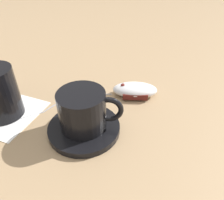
% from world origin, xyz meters
% --- Properties ---
extents(ground_plane, '(3.00, 3.00, 0.00)m').
position_xyz_m(ground_plane, '(0.00, 0.00, 0.00)').
color(ground_plane, '#9E7F5B').
extents(saucer, '(0.14, 0.14, 0.01)m').
position_xyz_m(saucer, '(0.07, -0.04, 0.01)').
color(saucer, black).
rests_on(saucer, ground).
extents(coffee_cup, '(0.12, 0.09, 0.07)m').
position_xyz_m(coffee_cup, '(0.07, -0.03, 0.05)').
color(coffee_cup, black).
rests_on(coffee_cup, saucer).
extents(computer_mouse, '(0.12, 0.10, 0.03)m').
position_xyz_m(computer_mouse, '(0.11, 0.12, 0.02)').
color(computer_mouse, silver).
rests_on(computer_mouse, ground).
extents(mouse_cable, '(0.16, 0.25, 0.00)m').
position_xyz_m(mouse_cable, '(-0.03, -0.01, 0.00)').
color(mouse_cable, gray).
rests_on(mouse_cable, ground).
extents(napkin_under_glass, '(0.15, 0.15, 0.00)m').
position_xyz_m(napkin_under_glass, '(-0.11, -0.07, 0.00)').
color(napkin_under_glass, white).
rests_on(napkin_under_glass, ground).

